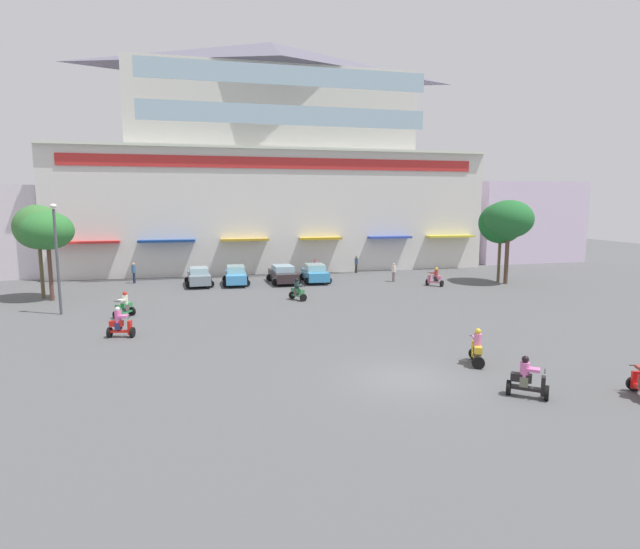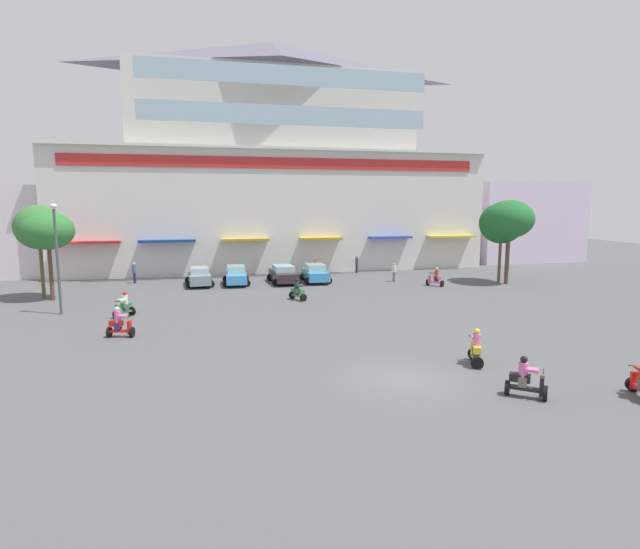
% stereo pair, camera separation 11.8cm
% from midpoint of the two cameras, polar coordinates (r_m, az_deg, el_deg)
% --- Properties ---
extents(ground_plane, '(128.00, 128.00, 0.00)m').
position_cam_midpoint_polar(ground_plane, '(32.07, 0.56, -4.05)').
color(ground_plane, '#525355').
extents(colonial_building, '(42.15, 14.69, 22.87)m').
position_cam_midpoint_polar(colonial_building, '(53.42, -5.23, 11.63)').
color(colonial_building, silver).
rests_on(colonial_building, ground).
extents(flank_building_right, '(12.75, 10.82, 9.12)m').
position_cam_midpoint_polar(flank_building_right, '(65.37, 20.95, 5.68)').
color(flank_building_right, silver).
rests_on(flank_building_right, ground).
extents(plaza_tree_0, '(3.27, 3.03, 6.65)m').
position_cam_midpoint_polar(plaza_tree_0, '(40.56, -29.28, 4.70)').
color(plaza_tree_0, brown).
rests_on(plaza_tree_0, ground).
extents(plaza_tree_1, '(3.99, 4.05, 7.01)m').
position_cam_midpoint_polar(plaza_tree_1, '(44.69, 20.79, 5.87)').
color(plaza_tree_1, brown).
rests_on(plaza_tree_1, ground).
extents(plaza_tree_2, '(3.46, 3.38, 6.20)m').
position_cam_midpoint_polar(plaza_tree_2, '(39.35, -28.49, 4.37)').
color(plaza_tree_2, brown).
rests_on(plaza_tree_2, ground).
extents(plaza_tree_3, '(3.70, 3.67, 6.80)m').
position_cam_midpoint_polar(plaza_tree_3, '(45.50, 20.01, 5.50)').
color(plaza_tree_3, brown).
rests_on(plaza_tree_3, ground).
extents(parked_car_0, '(2.43, 4.21, 1.52)m').
position_cam_midpoint_polar(parked_car_0, '(42.41, -13.50, -0.21)').
color(parked_car_0, gray).
rests_on(parked_car_0, ground).
extents(parked_car_1, '(2.34, 4.29, 1.59)m').
position_cam_midpoint_polar(parked_car_1, '(42.37, -9.45, -0.08)').
color(parked_car_1, '#4090CF').
rests_on(parked_car_1, ground).
extents(parked_car_2, '(2.54, 4.53, 1.52)m').
position_cam_midpoint_polar(parked_car_2, '(42.69, -4.11, 0.04)').
color(parked_car_2, '#2C2224').
rests_on(parked_car_2, ground).
extents(parked_car_3, '(2.46, 4.19, 1.56)m').
position_cam_midpoint_polar(parked_car_3, '(43.10, -0.45, 0.16)').
color(parked_car_3, '#368AC3').
rests_on(parked_car_3, ground).
extents(scooter_rider_1, '(1.23, 1.36, 1.56)m').
position_cam_midpoint_polar(scooter_rider_1, '(32.12, -21.28, -3.42)').
color(scooter_rider_1, black).
rests_on(scooter_rider_1, ground).
extents(scooter_rider_2, '(1.41, 1.27, 1.49)m').
position_cam_midpoint_polar(scooter_rider_2, '(19.35, 22.52, -11.07)').
color(scooter_rider_2, black).
rests_on(scooter_rider_2, ground).
extents(scooter_rider_3, '(1.11, 1.51, 1.54)m').
position_cam_midpoint_polar(scooter_rider_3, '(35.24, -2.49, -1.91)').
color(scooter_rider_3, black).
rests_on(scooter_rider_3, ground).
extents(scooter_rider_4, '(1.29, 1.41, 1.55)m').
position_cam_midpoint_polar(scooter_rider_4, '(42.16, 13.06, -0.42)').
color(scooter_rider_4, black).
rests_on(scooter_rider_4, ground).
extents(scooter_rider_5, '(1.07, 1.53, 1.59)m').
position_cam_midpoint_polar(scooter_rider_5, '(22.36, 17.46, -8.12)').
color(scooter_rider_5, black).
rests_on(scooter_rider_5, ground).
extents(scooter_rider_7, '(1.38, 0.80, 1.59)m').
position_cam_midpoint_polar(scooter_rider_7, '(27.48, -21.70, -5.31)').
color(scooter_rider_7, black).
rests_on(scooter_rider_7, ground).
extents(pedestrian_0, '(0.36, 0.36, 1.76)m').
position_cam_midpoint_polar(pedestrian_0, '(45.32, -20.29, 0.34)').
color(pedestrian_0, '#1E263D').
rests_on(pedestrian_0, ground).
extents(pedestrian_1, '(0.54, 0.54, 1.61)m').
position_cam_midpoint_polar(pedestrian_1, '(43.83, 8.50, 0.37)').
color(pedestrian_1, slate).
rests_on(pedestrian_1, ground).
extents(pedestrian_2, '(0.48, 0.48, 1.58)m').
position_cam_midpoint_polar(pedestrian_2, '(47.54, -0.39, 1.04)').
color(pedestrian_2, slate).
rests_on(pedestrian_2, ground).
extents(pedestrian_3, '(0.33, 0.33, 1.69)m').
position_cam_midpoint_polar(pedestrian_3, '(48.79, 4.27, 1.31)').
color(pedestrian_3, '#28291B').
rests_on(pedestrian_3, ground).
extents(streetlamp_near, '(0.40, 0.40, 6.73)m').
position_cam_midpoint_polar(streetlamp_near, '(34.15, -27.67, 2.44)').
color(streetlamp_near, '#474C51').
rests_on(streetlamp_near, ground).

